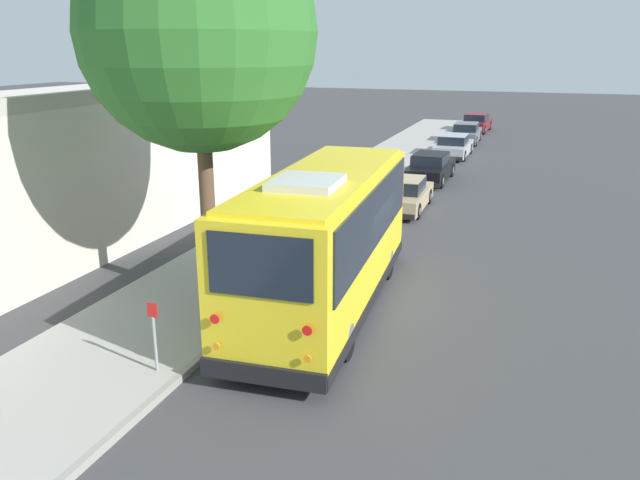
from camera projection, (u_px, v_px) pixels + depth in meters
name	position (u px, v px, depth m)	size (l,w,h in m)	color
ground_plane	(361.00, 298.00, 15.78)	(160.00, 160.00, 0.00)	#3D3D3F
sidewalk_slab	(219.00, 276.00, 17.06)	(80.00, 3.71, 0.15)	#A3A099
curb_strip	(284.00, 285.00, 16.44)	(80.00, 0.14, 0.15)	gray
shuttle_bus	(326.00, 234.00, 14.62)	(8.73, 3.13, 3.51)	yellow
parked_sedan_tan	(403.00, 195.00, 24.23)	(4.14, 1.86, 1.26)	tan
parked_sedan_black	(430.00, 168.00, 29.36)	(4.53, 1.81, 1.33)	black
parked_sedan_silver	(453.00, 146.00, 35.98)	(4.49, 1.83, 1.27)	#A8AAAF
parked_sedan_gray	(466.00, 134.00, 41.12)	(4.51, 1.78, 1.32)	slate
parked_sedan_maroon	(476.00, 123.00, 46.62)	(4.53, 2.01, 1.33)	maroon
street_tree	(200.00, 15.00, 13.92)	(5.38, 5.38, 9.75)	brown
sign_post_near	(155.00, 336.00, 11.75)	(0.06, 0.22, 1.39)	gray
sign_post_far	(202.00, 306.00, 13.38)	(0.06, 0.06, 1.24)	gray
fire_hydrant	(340.00, 209.00, 22.28)	(0.22, 0.22, 0.81)	red
building_backdrop	(45.00, 168.00, 20.35)	(20.12, 7.11, 4.96)	beige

